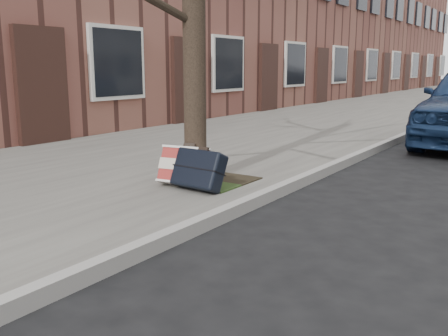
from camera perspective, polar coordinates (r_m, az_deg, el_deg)
The scene contains 6 objects.
ground at distance 3.93m, azimuth 12.84°, elevation -10.09°, with size 120.00×120.00×0.00m, color black.
near_sidewalk at distance 19.14m, azimuth 18.93°, elevation 6.80°, with size 5.00×70.00×0.12m, color slate.
house_near at distance 22.36m, azimuth 4.90°, elevation 16.79°, with size 6.80×40.00×7.00m, color brown.
dirt_patch at distance 5.82m, azimuth -1.28°, elevation -1.39°, with size 0.85×0.85×0.01m, color black.
suitcase_red at distance 5.51m, azimuth -4.37°, elevation 0.13°, with size 0.58×0.16×0.42m, color maroon.
suitcase_navy at distance 5.34m, azimuth -2.90°, elevation -0.13°, with size 0.59×0.19×0.42m, color black.
Camera 1 is at (1.27, -3.43, 1.43)m, focal length 40.00 mm.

